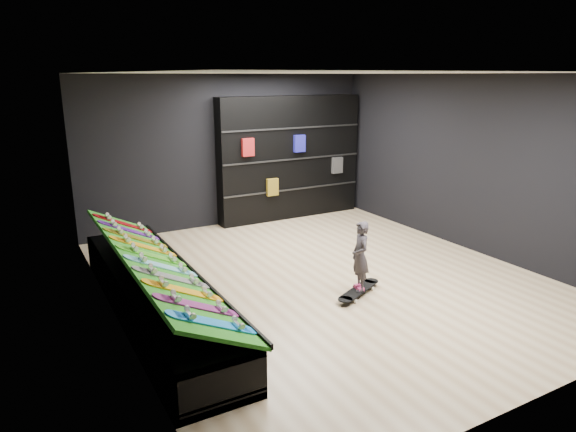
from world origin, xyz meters
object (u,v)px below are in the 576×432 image
display_rack (155,298)px  child (360,269)px  back_shelving (290,158)px  floor_skateboard (359,292)px

display_rack → child: 2.76m
back_shelving → floor_skateboard: bearing=-106.4°
display_rack → floor_skateboard: (2.65, -0.75, -0.21)m
child → floor_skateboard: bearing=106.5°
back_shelving → floor_skateboard: (-1.20, -4.07, -1.24)m
floor_skateboard → child: bearing=154.4°
display_rack → back_shelving: back_shelving is taller
display_rack → child: child is taller
display_rack → back_shelving: 5.19m
display_rack → back_shelving: bearing=40.8°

